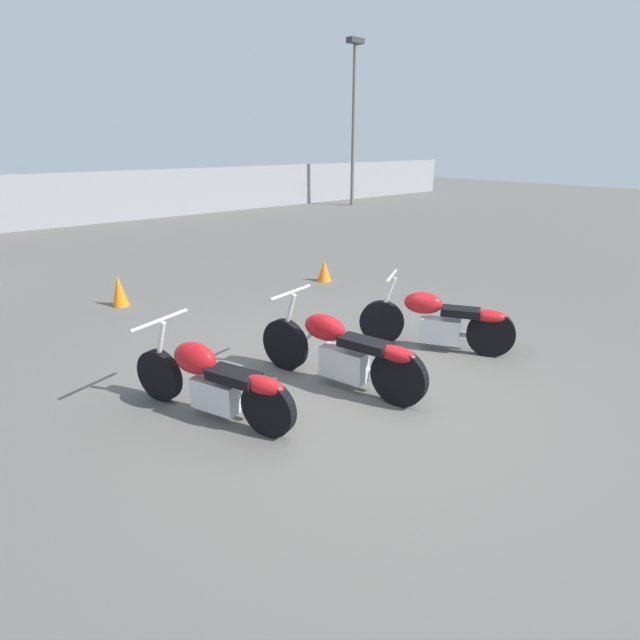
# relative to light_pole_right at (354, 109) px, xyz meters

# --- Properties ---
(ground_plane) EXTENTS (60.00, 60.00, 0.00)m
(ground_plane) POSITION_rel_light_pole_right_xyz_m (-12.00, -12.46, -3.88)
(ground_plane) COLOR #5B5954
(fence_back) EXTENTS (40.00, 0.04, 1.68)m
(fence_back) POSITION_rel_light_pole_right_xyz_m (-12.00, 1.77, -3.04)
(fence_back) COLOR gray
(fence_back) RESTS_ON ground_plane
(light_pole_right) EXTENTS (0.70, 0.35, 6.45)m
(light_pole_right) POSITION_rel_light_pole_right_xyz_m (0.00, 0.00, 0.00)
(light_pole_right) COLOR slate
(light_pole_right) RESTS_ON ground_plane
(motorcycle_slot_0) EXTENTS (0.94, 1.87, 0.93)m
(motorcycle_slot_0) POSITION_rel_light_pole_right_xyz_m (-13.47, -11.88, -3.49)
(motorcycle_slot_0) COLOR black
(motorcycle_slot_0) RESTS_ON ground_plane
(motorcycle_slot_1) EXTENTS (0.81, 2.09, 0.99)m
(motorcycle_slot_1) POSITION_rel_light_pole_right_xyz_m (-12.07, -12.21, -3.46)
(motorcycle_slot_1) COLOR black
(motorcycle_slot_1) RESTS_ON ground_plane
(motorcycle_slot_2) EXTENTS (1.14, 1.76, 0.96)m
(motorcycle_slot_2) POSITION_rel_light_pole_right_xyz_m (-10.40, -12.27, -3.48)
(motorcycle_slot_2) COLOR black
(motorcycle_slot_2) RESTS_ON ground_plane
(traffic_cone_near) EXTENTS (0.28, 0.28, 0.41)m
(traffic_cone_near) POSITION_rel_light_pole_right_xyz_m (-9.24, -8.71, -3.67)
(traffic_cone_near) COLOR orange
(traffic_cone_near) RESTS_ON ground_plane
(traffic_cone_far) EXTENTS (0.27, 0.27, 0.52)m
(traffic_cone_far) POSITION_rel_light_pole_right_xyz_m (-12.86, -7.68, -3.62)
(traffic_cone_far) COLOR orange
(traffic_cone_far) RESTS_ON ground_plane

